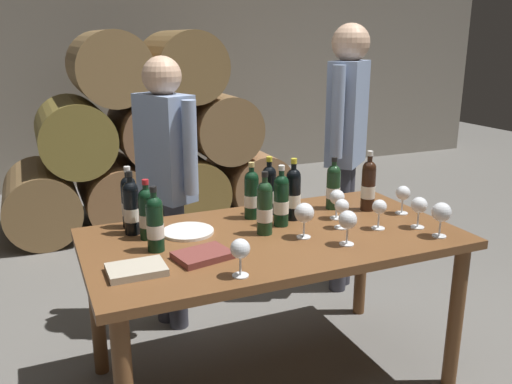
% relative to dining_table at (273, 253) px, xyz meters
% --- Properties ---
extents(ground_plane, '(14.00, 14.00, 0.00)m').
position_rel_dining_table_xyz_m(ground_plane, '(0.00, 0.00, -0.67)').
color(ground_plane, '#66635E').
extents(cellar_back_wall, '(10.00, 0.24, 2.80)m').
position_rel_dining_table_xyz_m(cellar_back_wall, '(0.00, 4.20, 0.73)').
color(cellar_back_wall, gray).
rests_on(cellar_back_wall, ground_plane).
extents(barrel_stack, '(2.49, 0.90, 1.69)m').
position_rel_dining_table_xyz_m(barrel_stack, '(-0.00, 2.60, 0.06)').
color(barrel_stack, olive).
rests_on(barrel_stack, ground_plane).
extents(dining_table, '(1.70, 0.90, 0.76)m').
position_rel_dining_table_xyz_m(dining_table, '(0.00, 0.00, 0.00)').
color(dining_table, brown).
rests_on(dining_table, ground_plane).
extents(wine_bottle_0, '(0.07, 0.07, 0.30)m').
position_rel_dining_table_xyz_m(wine_bottle_0, '(0.11, 0.28, 0.22)').
color(wine_bottle_0, black).
rests_on(wine_bottle_0, dining_table).
extents(wine_bottle_1, '(0.07, 0.07, 0.31)m').
position_rel_dining_table_xyz_m(wine_bottle_1, '(0.61, 0.14, 0.23)').
color(wine_bottle_1, black).
rests_on(wine_bottle_1, dining_table).
extents(wine_bottle_2, '(0.07, 0.07, 0.30)m').
position_rel_dining_table_xyz_m(wine_bottle_2, '(0.09, 0.10, 0.22)').
color(wine_bottle_2, black).
rests_on(wine_bottle_2, dining_table).
extents(wine_bottle_3, '(0.07, 0.07, 0.29)m').
position_rel_dining_table_xyz_m(wine_bottle_3, '(0.00, 0.26, 0.22)').
color(wine_bottle_3, black).
rests_on(wine_bottle_3, dining_table).
extents(wine_bottle_4, '(0.07, 0.07, 0.28)m').
position_rel_dining_table_xyz_m(wine_bottle_4, '(-0.54, 0.02, 0.21)').
color(wine_bottle_4, black).
rests_on(wine_bottle_4, dining_table).
extents(wine_bottle_5, '(0.07, 0.07, 0.28)m').
position_rel_dining_table_xyz_m(wine_bottle_5, '(0.45, 0.23, 0.21)').
color(wine_bottle_5, '#19381E').
rests_on(wine_bottle_5, dining_table).
extents(wine_bottle_6, '(0.07, 0.07, 0.30)m').
position_rel_dining_table_xyz_m(wine_bottle_6, '(-0.59, 0.27, 0.22)').
color(wine_bottle_6, black).
rests_on(wine_bottle_6, dining_table).
extents(wine_bottle_7, '(0.07, 0.07, 0.27)m').
position_rel_dining_table_xyz_m(wine_bottle_7, '(-0.54, 0.18, 0.21)').
color(wine_bottle_7, black).
rests_on(wine_bottle_7, dining_table).
extents(wine_bottle_8, '(0.07, 0.07, 0.29)m').
position_rel_dining_table_xyz_m(wine_bottle_8, '(-0.03, 0.03, 0.22)').
color(wine_bottle_8, '#19381E').
rests_on(wine_bottle_8, dining_table).
extents(wine_bottle_9, '(0.07, 0.07, 0.30)m').
position_rel_dining_table_xyz_m(wine_bottle_9, '(-0.58, 0.36, 0.22)').
color(wine_bottle_9, black).
rests_on(wine_bottle_9, dining_table).
extents(wine_bottle_10, '(0.07, 0.07, 0.31)m').
position_rel_dining_table_xyz_m(wine_bottle_10, '(0.18, 0.16, 0.22)').
color(wine_bottle_10, black).
rests_on(wine_bottle_10, dining_table).
extents(wine_glass_0, '(0.08, 0.08, 0.16)m').
position_rel_dining_table_xyz_m(wine_glass_0, '(0.24, -0.24, 0.20)').
color(wine_glass_0, white).
rests_on(wine_glass_0, dining_table).
extents(wine_glass_1, '(0.09, 0.09, 0.16)m').
position_rel_dining_table_xyz_m(wine_glass_1, '(0.68, -0.32, 0.20)').
color(wine_glass_1, white).
rests_on(wine_glass_1, dining_table).
extents(wine_glass_2, '(0.07, 0.07, 0.14)m').
position_rel_dining_table_xyz_m(wine_glass_2, '(0.49, -0.13, 0.19)').
color(wine_glass_2, white).
rests_on(wine_glass_2, dining_table).
extents(wine_glass_3, '(0.08, 0.08, 0.15)m').
position_rel_dining_table_xyz_m(wine_glass_3, '(0.67, -0.19, 0.20)').
color(wine_glass_3, white).
rests_on(wine_glass_3, dining_table).
extents(wine_glass_4, '(0.08, 0.08, 0.15)m').
position_rel_dining_table_xyz_m(wine_glass_4, '(0.38, 0.08, 0.20)').
color(wine_glass_4, white).
rests_on(wine_glass_4, dining_table).
extents(wine_glass_5, '(0.07, 0.07, 0.15)m').
position_rel_dining_table_xyz_m(wine_glass_5, '(0.73, 0.01, 0.20)').
color(wine_glass_5, white).
rests_on(wine_glass_5, dining_table).
extents(wine_glass_6, '(0.07, 0.07, 0.14)m').
position_rel_dining_table_xyz_m(wine_glass_6, '(0.33, -0.05, 0.19)').
color(wine_glass_6, white).
rests_on(wine_glass_6, dining_table).
extents(wine_glass_7, '(0.09, 0.09, 0.16)m').
position_rel_dining_table_xyz_m(wine_glass_7, '(0.11, -0.09, 0.21)').
color(wine_glass_7, white).
rests_on(wine_glass_7, dining_table).
extents(wine_glass_8, '(0.08, 0.08, 0.15)m').
position_rel_dining_table_xyz_m(wine_glass_8, '(-0.30, -0.36, 0.20)').
color(wine_glass_8, white).
rests_on(wine_glass_8, dining_table).
extents(tasting_notebook, '(0.25, 0.20, 0.03)m').
position_rel_dining_table_xyz_m(tasting_notebook, '(-0.38, -0.14, 0.11)').
color(tasting_notebook, brown).
rests_on(tasting_notebook, dining_table).
extents(leather_ledger, '(0.22, 0.16, 0.03)m').
position_rel_dining_table_xyz_m(leather_ledger, '(-0.66, -0.17, 0.11)').
color(leather_ledger, '#B2A893').
rests_on(leather_ledger, dining_table).
extents(serving_plate, '(0.24, 0.24, 0.01)m').
position_rel_dining_table_xyz_m(serving_plate, '(-0.36, 0.17, 0.10)').
color(serving_plate, white).
rests_on(serving_plate, dining_table).
extents(sommelier_presenting, '(0.39, 0.35, 1.72)m').
position_rel_dining_table_xyz_m(sommelier_presenting, '(0.86, 0.75, 0.37)').
color(sommelier_presenting, '#383842').
rests_on(sommelier_presenting, ground_plane).
extents(taster_seated_left, '(0.29, 0.46, 1.54)m').
position_rel_dining_table_xyz_m(taster_seated_left, '(-0.31, 0.72, 0.25)').
color(taster_seated_left, '#383842').
rests_on(taster_seated_left, ground_plane).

